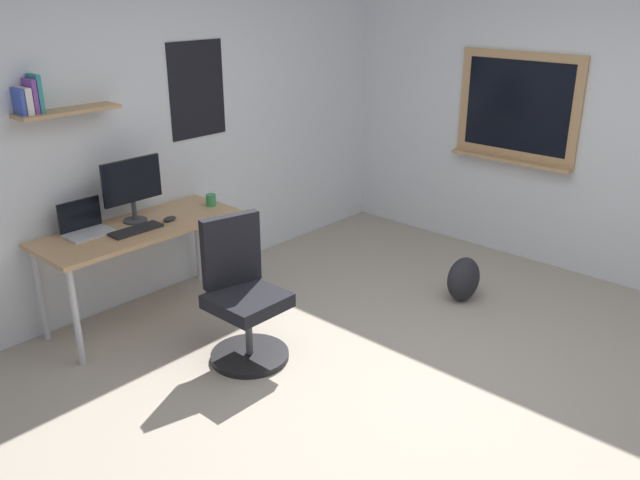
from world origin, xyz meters
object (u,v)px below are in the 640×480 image
(office_chair, at_px, (243,300))
(desk, at_px, (140,236))
(keyboard, at_px, (136,230))
(laptop, at_px, (85,226))
(monitor_primary, at_px, (132,186))
(computer_mouse, at_px, (170,219))
(backpack, at_px, (463,279))
(coffee_mug, at_px, (211,200))

(office_chair, bearing_deg, desk, 98.06)
(office_chair, bearing_deg, keyboard, 103.43)
(laptop, relative_size, monitor_primary, 0.67)
(desk, bearing_deg, monitor_primary, 69.17)
(desk, height_order, monitor_primary, monitor_primary)
(desk, distance_m, office_chair, 0.97)
(computer_mouse, relative_size, backpack, 0.30)
(desk, distance_m, computer_mouse, 0.24)
(office_chair, bearing_deg, monitor_primary, 95.31)
(keyboard, bearing_deg, monitor_primary, 57.31)
(laptop, bearing_deg, computer_mouse, -22.23)
(computer_mouse, xyz_separation_m, backpack, (1.63, -1.51, -0.57))
(monitor_primary, distance_m, backpack, 2.59)
(keyboard, distance_m, coffee_mug, 0.71)
(office_chair, bearing_deg, computer_mouse, 85.03)
(desk, bearing_deg, keyboard, -134.35)
(desk, xyz_separation_m, backpack, (1.83, -1.58, -0.48))
(desk, distance_m, monitor_primary, 0.36)
(desk, bearing_deg, backpack, -40.80)
(monitor_primary, bearing_deg, keyboard, -122.69)
(desk, xyz_separation_m, monitor_primary, (0.04, 0.10, 0.34))
(laptop, bearing_deg, backpack, -38.61)
(computer_mouse, bearing_deg, office_chair, -94.97)
(laptop, bearing_deg, monitor_primary, -7.53)
(computer_mouse, bearing_deg, laptop, 157.77)
(coffee_mug, bearing_deg, computer_mouse, -173.26)
(coffee_mug, bearing_deg, desk, 177.76)
(monitor_primary, xyz_separation_m, backpack, (1.80, -1.68, -0.82))
(monitor_primary, bearing_deg, laptop, 172.47)
(desk, distance_m, keyboard, 0.13)
(keyboard, bearing_deg, office_chair, -76.57)
(office_chair, relative_size, monitor_primary, 2.05)
(office_chair, xyz_separation_m, keyboard, (-0.21, 0.86, 0.33))
(coffee_mug, bearing_deg, backpack, -52.31)
(laptop, relative_size, computer_mouse, 2.98)
(office_chair, height_order, laptop, laptop)
(laptop, distance_m, computer_mouse, 0.58)
(coffee_mug, distance_m, backpack, 2.06)
(computer_mouse, bearing_deg, desk, 160.17)
(laptop, relative_size, coffee_mug, 3.37)
(backpack, bearing_deg, computer_mouse, 137.17)
(backpack, bearing_deg, keyboard, 141.66)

